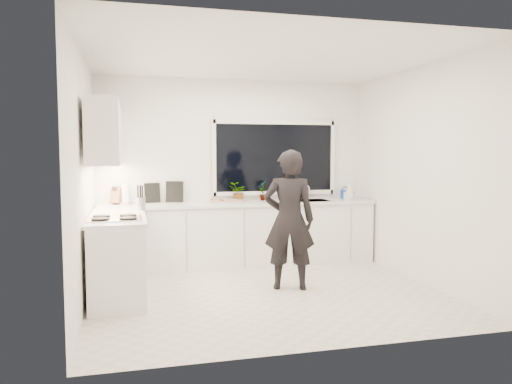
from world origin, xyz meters
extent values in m
cube|color=beige|center=(0.00, 0.00, -0.01)|extent=(4.00, 3.50, 0.02)
cube|color=white|center=(0.00, 1.76, 1.35)|extent=(4.00, 0.02, 2.70)
cube|color=white|center=(-2.01, 0.00, 1.35)|extent=(0.02, 3.50, 2.70)
cube|color=white|center=(2.01, 0.00, 1.35)|extent=(0.02, 3.50, 2.70)
cube|color=white|center=(0.00, 0.00, 2.71)|extent=(4.00, 3.50, 0.02)
cube|color=black|center=(0.60, 1.73, 1.55)|extent=(1.80, 0.02, 1.00)
cube|color=white|center=(0.00, 1.45, 0.44)|extent=(3.92, 0.58, 0.88)
cube|color=white|center=(-1.67, 0.35, 0.44)|extent=(0.58, 1.60, 0.88)
cube|color=silver|center=(0.00, 1.44, 0.90)|extent=(3.94, 0.62, 0.04)
cube|color=silver|center=(-1.67, 0.35, 0.90)|extent=(0.62, 1.60, 0.04)
cube|color=white|center=(-1.79, 0.70, 1.85)|extent=(0.34, 2.10, 0.70)
cube|color=silver|center=(1.05, 1.45, 0.87)|extent=(0.58, 0.42, 0.14)
cylinder|color=silver|center=(1.05, 1.65, 1.03)|extent=(0.03, 0.03, 0.22)
cube|color=black|center=(-1.69, 0.00, 0.94)|extent=(0.56, 0.48, 0.03)
imported|color=black|center=(0.31, 0.12, 0.83)|extent=(0.70, 0.56, 1.67)
cube|color=silver|center=(-0.20, 1.42, 0.94)|extent=(0.51, 0.39, 0.03)
cube|color=#AC3516|center=(-0.20, 1.42, 0.95)|extent=(0.46, 0.35, 0.01)
cylinder|color=#1236AE|center=(1.70, 1.61, 0.98)|extent=(0.16, 0.16, 0.13)
cylinder|color=white|center=(-1.58, 1.55, 1.05)|extent=(0.14, 0.14, 0.26)
cube|color=#915E43|center=(-1.71, 1.59, 1.03)|extent=(0.16, 0.14, 0.22)
cylinder|color=#A9A9AD|center=(-1.41, 0.80, 1.00)|extent=(0.15, 0.15, 0.16)
cube|color=black|center=(-1.22, 1.69, 1.06)|extent=(0.22, 0.06, 0.28)
cube|color=black|center=(-0.91, 1.69, 1.07)|extent=(0.25, 0.07, 0.30)
imported|color=#26662D|center=(0.00, 1.61, 1.06)|extent=(0.27, 0.25, 0.27)
imported|color=#26662D|center=(0.38, 1.61, 1.08)|extent=(0.18, 0.20, 0.31)
imported|color=#26662D|center=(0.73, 1.61, 1.08)|extent=(0.25, 0.25, 0.32)
imported|color=#D8BF66|center=(1.65, 1.30, 1.07)|extent=(0.14, 0.14, 0.29)
imported|color=#D8BF66|center=(1.59, 1.30, 1.01)|extent=(0.10, 0.10, 0.18)
camera|label=1|loc=(-1.52, -5.50, 1.65)|focal=35.00mm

